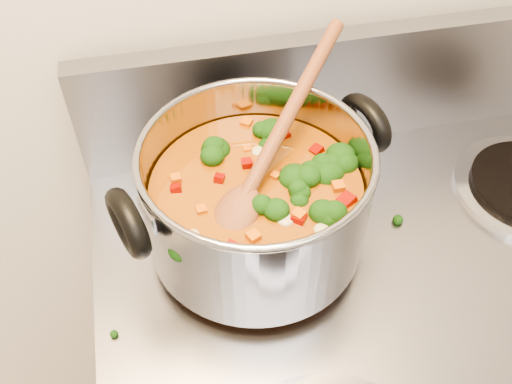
% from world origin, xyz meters
% --- Properties ---
extents(stockpot, '(0.30, 0.24, 0.15)m').
position_xyz_m(stockpot, '(-0.11, 1.30, 1.00)').
color(stockpot, '#95949C').
rests_on(stockpot, electric_range).
extents(wooden_spoon, '(0.21, 0.24, 0.11)m').
position_xyz_m(wooden_spoon, '(-0.10, 1.31, 1.04)').
color(wooden_spoon, brown).
rests_on(wooden_spoon, stockpot).
extents(cooktop_crumbs, '(0.09, 0.06, 0.01)m').
position_xyz_m(cooktop_crumbs, '(0.00, 1.41, 0.92)').
color(cooktop_crumbs, black).
rests_on(cooktop_crumbs, electric_range).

